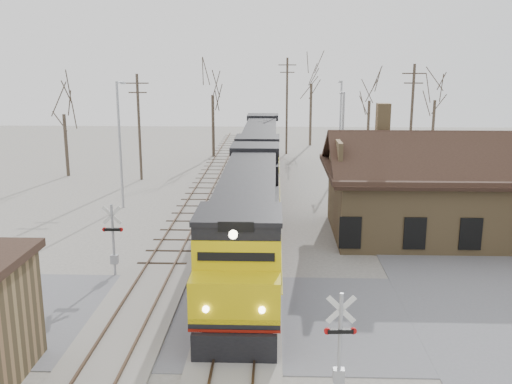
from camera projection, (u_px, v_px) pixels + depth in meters
ground at (241, 317)px, 23.80m from camera, size 140.00×140.00×0.00m
road at (241, 317)px, 23.79m from camera, size 60.00×9.00×0.03m
track_main at (254, 219)px, 38.38m from camera, size 3.40×90.00×0.24m
track_siding at (188, 218)px, 38.54m from camera, size 3.40×90.00×0.24m
depot at (450, 197)px, 34.53m from camera, size 15.20×9.31×7.90m
locomotive_lead at (248, 217)px, 29.53m from camera, size 3.27×21.90×4.87m
locomotive_trailing at (260, 151)px, 51.12m from camera, size 3.27×21.90×4.61m
crossbuck_near at (340, 349)px, 17.73m from camera, size 1.02×0.27×3.57m
crossbuck_far at (113, 242)px, 28.14m from camera, size 1.04×0.27×3.64m
streetlight_a at (120, 138)px, 40.54m from camera, size 0.25×2.04×9.05m
streetlight_b at (342, 139)px, 43.05m from camera, size 0.25×2.04×8.20m
streetlight_c at (340, 121)px, 54.28m from camera, size 0.25×2.04×8.61m
utility_pole_a at (139, 125)px, 50.17m from camera, size 2.00×0.24×9.33m
utility_pole_b at (287, 104)px, 64.06m from camera, size 2.00×0.24×10.75m
utility_pole_c at (411, 122)px, 48.91m from camera, size 2.00×0.24×10.18m
tree_a at (63, 104)px, 51.44m from camera, size 3.80×3.80×9.30m
tree_b at (212, 85)px, 61.10m from camera, size 4.54×4.54×11.11m
tree_c at (312, 73)px, 69.82m from camera, size 5.11×5.11×12.51m
tree_d at (370, 92)px, 65.08m from camera, size 3.96×3.96×9.71m
tree_e at (436, 90)px, 61.02m from camera, size 4.19×4.19×10.27m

